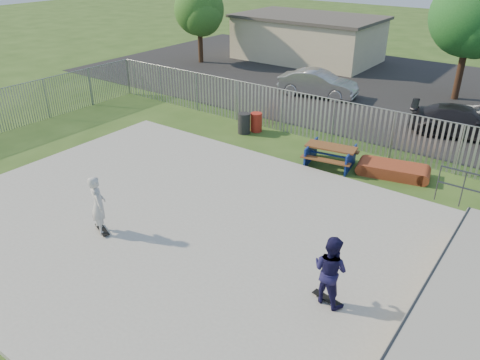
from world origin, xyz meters
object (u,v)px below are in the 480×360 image
Objects in this scene: skater_navy at (330,270)px; skater_white at (98,205)px; picnic_table at (330,156)px; car_silver at (318,83)px; trash_bin_grey at (244,123)px; funbox at (393,170)px; trash_bin_red at (256,122)px; car_dark at (463,122)px; tree_left at (199,10)px; tree_mid at (472,16)px.

skater_navy and skater_white have the same top height.
picnic_table is 9.43m from car_silver.
trash_bin_grey is 9.59m from skater_white.
trash_bin_grey is 7.24m from car_silver.
picnic_table is 1.19× the size of skater_white.
trash_bin_grey is (-7.16, 0.27, 0.26)m from funbox.
car_silver is (-0.33, 6.70, 0.31)m from trash_bin_red.
trash_bin_grey reaches higher than picnic_table.
trash_bin_grey is at bearing -49.92° from skater_white.
tree_left is (-19.24, 4.30, 2.98)m from car_dark.
trash_bin_grey is at bearing -119.85° from tree_mid.
tree_mid is at bearing 60.15° from trash_bin_grey.
tree_mid is at bearing -72.67° from skater_white.
tree_mid is 19.98m from skater_navy.
picnic_table is 7.26m from car_dark.
trash_bin_grey is at bearing 160.45° from picnic_table.
tree_mid reaches higher than skater_white.
skater_white reaches higher than picnic_table.
funbox is 6.89m from trash_bin_red.
trash_bin_red is at bearing 160.63° from funbox.
trash_bin_grey is 15.11m from tree_left.
funbox is at bearing -29.12° from tree_left.
skater_navy reaches higher than car_dark.
skater_white is at bearing 175.47° from car_silver.
funbox is 8.09m from skater_navy.
skater_white is (1.22, -9.98, 0.62)m from trash_bin_red.
car_silver is 8.41m from car_dark.
car_silver reaches higher than funbox.
trash_bin_grey reaches higher than trash_bin_red.
picnic_table is 13.01m from tree_mid.
skater_white is (1.55, -9.45, 0.59)m from trash_bin_grey.
trash_bin_grey is at bearing 170.23° from car_silver.
car_silver is (-4.83, 8.09, 0.34)m from picnic_table.
funbox is at bearing -86.89° from tree_mid.
car_silver reaches higher than trash_bin_grey.
trash_bin_grey is at bearing -34.62° from skater_navy.
tree_left is (-11.01, 9.85, 3.19)m from trash_bin_grey.
skater_navy reaches higher than trash_bin_red.
skater_white is at bearing -80.71° from trash_bin_grey.
tree_left reaches higher than trash_bin_red.
trash_bin_red reaches higher than picnic_table.
car_silver is at bearing -13.38° from tree_left.
trash_bin_red is (-6.84, 0.80, 0.22)m from funbox.
trash_bin_red is 0.49× the size of skater_white.
skater_white reaches higher than funbox.
skater_white is (12.56, -19.30, -2.61)m from tree_left.
trash_bin_red is at bearing 109.45° from car_dark.
picnic_table is 0.47× the size of car_dark.
car_silver is at bearing 92.85° from trash_bin_red.
tree_mid is at bearing 4.96° from tree_left.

